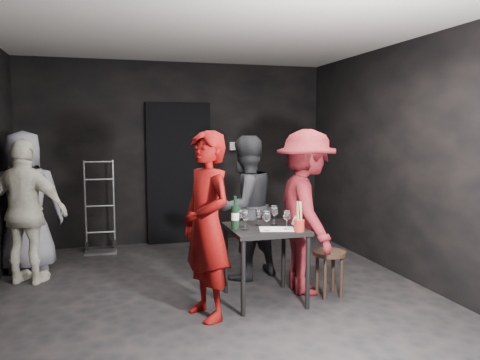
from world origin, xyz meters
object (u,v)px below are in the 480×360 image
object	(u,v)px
bystander_grey	(25,192)
wine_bottle	(235,216)
man_maroon	(306,200)
bystander_cream	(26,206)
server_red	(207,213)
woman_black	(245,201)
breadstick_cup	(299,217)
hand_truck	(101,236)
tasting_table	(265,237)
stool	(329,261)

from	to	relation	value
bystander_grey	wine_bottle	size ratio (longest dim) A/B	5.98
man_maroon	wine_bottle	world-z (taller)	man_maroon
man_maroon	bystander_cream	xyz separation A→B (m)	(-2.85, 1.10, -0.11)
server_red	woman_black	size ratio (longest dim) A/B	1.08
woman_black	man_maroon	distance (m)	0.80
wine_bottle	breadstick_cup	size ratio (longest dim) A/B	1.04
breadstick_cup	bystander_grey	bearing A→B (deg)	142.84
bystander_grey	woman_black	bearing A→B (deg)	152.00
hand_truck	wine_bottle	world-z (taller)	hand_truck
hand_truck	tasting_table	bearing A→B (deg)	-53.04
hand_truck	stool	distance (m)	3.36
hand_truck	bystander_grey	xyz separation A→B (m)	(-0.83, -0.66, 0.73)
bystander_grey	server_red	bearing A→B (deg)	125.70
tasting_table	bystander_cream	bearing A→B (deg)	152.36
breadstick_cup	woman_black	bearing A→B (deg)	101.84
tasting_table	server_red	size ratio (longest dim) A/B	0.39
wine_bottle	tasting_table	bearing A→B (deg)	1.83
hand_truck	stool	size ratio (longest dim) A/B	2.73
bystander_grey	wine_bottle	xyz separation A→B (m)	(2.13, -1.76, -0.08)
woman_black	bystander_cream	bearing A→B (deg)	-32.57
bystander_grey	breadstick_cup	world-z (taller)	bystander_grey
woman_black	bystander_grey	size ratio (longest dim) A/B	0.94
bystander_cream	bystander_grey	world-z (taller)	bystander_grey
man_maroon	bystander_cream	bearing A→B (deg)	74.33
server_red	bystander_grey	size ratio (longest dim) A/B	1.01
hand_truck	man_maroon	world-z (taller)	man_maroon
hand_truck	woman_black	bearing A→B (deg)	-41.88
stool	wine_bottle	distance (m)	1.11
man_maroon	tasting_table	bearing A→B (deg)	110.59
hand_truck	server_red	xyz separation A→B (m)	(0.96, -2.65, 0.73)
tasting_table	breadstick_cup	bearing A→B (deg)	-49.34
hand_truck	bystander_grey	size ratio (longest dim) A/B	0.67
tasting_table	breadstick_cup	size ratio (longest dim) A/B	2.45
man_maroon	bystander_grey	bearing A→B (deg)	66.56
woman_black	bystander_cream	size ratio (longest dim) A/B	1.03
woman_black	wine_bottle	size ratio (longest dim) A/B	5.60
hand_truck	stool	xyz separation A→B (m)	(2.28, -2.47, 0.14)
bystander_cream	tasting_table	bearing A→B (deg)	176.64
stool	bystander_grey	distance (m)	3.65
woman_black	breadstick_cup	size ratio (longest dim) A/B	5.85
stool	breadstick_cup	xyz separation A→B (m)	(-0.44, -0.22, 0.52)
stool	man_maroon	world-z (taller)	man_maroon
stool	bystander_cream	world-z (taller)	bystander_cream
man_maroon	breadstick_cup	distance (m)	0.49
hand_truck	bystander_cream	xyz separation A→B (m)	(-0.75, -1.18, 0.64)
bystander_grey	breadstick_cup	xyz separation A→B (m)	(2.68, -2.03, -0.07)
server_red	man_maroon	distance (m)	1.19
server_red	bystander_cream	distance (m)	2.27
woman_black	man_maroon	world-z (taller)	man_maroon
tasting_table	bystander_grey	distance (m)	3.01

